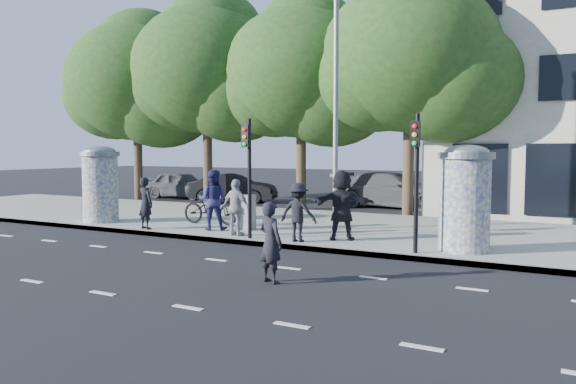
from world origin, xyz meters
The scene contains 26 objects.
ground centered at (0.00, 0.00, 0.00)m, with size 120.00×120.00×0.00m, color black.
sidewalk centered at (0.00, 7.50, 0.07)m, with size 40.00×8.00×0.15m, color gray.
curb centered at (0.00, 3.55, 0.07)m, with size 40.00×0.10×0.16m, color slate.
lane_dash_near centered at (0.00, -2.20, 0.00)m, with size 32.00×0.12×0.01m, color silver.
lane_dash_far centered at (0.00, 1.40, 0.00)m, with size 32.00×0.12×0.01m, color silver.
ad_column_left centered at (-7.20, 4.50, 1.54)m, with size 1.36×1.36×2.65m.
ad_column_right centered at (5.20, 4.70, 1.54)m, with size 1.36×1.36×2.65m.
traffic_pole_near centered at (-0.60, 3.79, 2.23)m, with size 0.22×0.31×3.40m.
traffic_pole_far centered at (4.20, 3.79, 2.23)m, with size 0.22×0.31×3.40m.
street_lamp centered at (0.80, 6.63, 4.79)m, with size 0.25×0.93×8.00m.
tree_far_left centered at (-13.00, 12.50, 6.19)m, with size 7.20×7.20×9.26m.
tree_mid_left centered at (-8.50, 12.50, 6.50)m, with size 7.20×7.20×9.57m.
tree_near_left centered at (-3.50, 12.70, 6.06)m, with size 6.80×6.80×8.97m.
tree_center centered at (1.50, 12.30, 6.31)m, with size 7.00×7.00×9.30m.
ped_b centered at (-4.52, 3.85, 0.98)m, with size 0.60×0.40×1.66m, color black.
ped_c centered at (-2.51, 4.70, 1.10)m, with size 0.92×0.72×1.90m, color navy.
ped_d centered at (0.88, 4.00, 0.96)m, with size 1.05×0.60×1.62m, color black.
ped_e centered at (-1.20, 4.06, 0.98)m, with size 0.98×0.56×1.67m, color #A1A2A4.
ped_f centered at (1.82, 4.83, 1.13)m, with size 1.81×0.65×1.96m, color black.
man_road centered at (2.32, 0.03, 0.82)m, with size 0.60×0.39×1.64m, color black.
bicycle centered at (-3.38, 5.77, 0.70)m, with size 2.10×0.73×1.10m, color black.
cabinet_left centered at (-1.63, 5.25, 0.70)m, with size 0.53×0.39×1.11m, color gray.
cabinet_right centered at (4.91, 4.68, 0.76)m, with size 0.58×0.42×1.21m, color slate.
car_left centered at (-11.94, 14.70, 0.74)m, with size 4.33×1.74×1.48m, color #4E5055.
car_mid centered at (-8.06, 14.02, 0.72)m, with size 4.40×1.53×1.45m, color black.
car_right centered at (-0.10, 15.38, 0.81)m, with size 5.60×2.28×1.62m, color #515458.
Camera 1 is at (7.95, -9.58, 2.68)m, focal length 35.00 mm.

